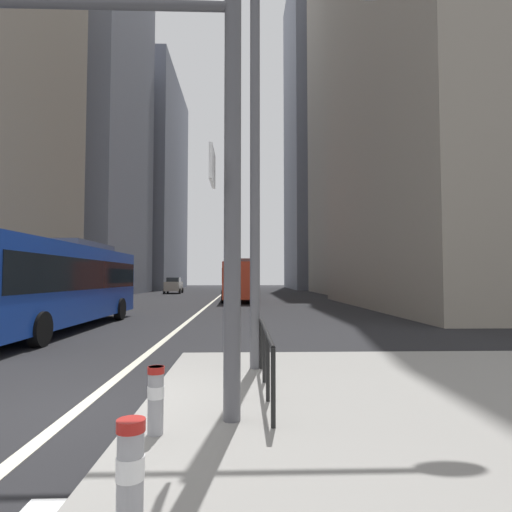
{
  "coord_description": "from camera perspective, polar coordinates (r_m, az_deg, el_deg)",
  "views": [
    {
      "loc": [
        2.43,
        -6.27,
        1.96
      ],
      "look_at": [
        3.46,
        26.52,
        3.62
      ],
      "focal_mm": 29.6,
      "sensor_mm": 36.0,
      "label": 1
    }
  ],
  "objects": [
    {
      "name": "street_lamp_post",
      "position": [
        9.11,
        -0.14,
        18.51
      ],
      "size": [
        5.5,
        0.32,
        8.0
      ],
      "color": "#56565B",
      "rests_on": "median_island"
    },
    {
      "name": "bollard_right",
      "position": [
        5.27,
        -13.4,
        -17.95
      ],
      "size": [
        0.2,
        0.2,
        0.77
      ],
      "color": "#99999E",
      "rests_on": "median_island"
    },
    {
      "name": "lane_centre_line",
      "position": [
        36.4,
        -5.65,
        -5.97
      ],
      "size": [
        0.2,
        80.0,
        0.01
      ],
      "primitive_type": "cube",
      "color": "beige",
      "rests_on": "ground"
    },
    {
      "name": "bollard_left",
      "position": [
        3.31,
        -16.64,
        -26.57
      ],
      "size": [
        0.2,
        0.2,
        0.84
      ],
      "color": "#99999E",
      "rests_on": "median_island"
    },
    {
      "name": "car_receding_near",
      "position": [
        58.51,
        -1.02,
        -3.85
      ],
      "size": [
        2.19,
        4.41,
        1.94
      ],
      "color": "gold",
      "rests_on": "ground"
    },
    {
      "name": "office_tower_left_mid",
      "position": [
        55.39,
        -22.1,
        16.8
      ],
      "size": [
        11.86,
        19.24,
        40.87
      ],
      "primitive_type": "cube",
      "color": "slate",
      "rests_on": "ground"
    },
    {
      "name": "car_oncoming_mid",
      "position": [
        52.95,
        -11.07,
        -3.9
      ],
      "size": [
        2.17,
        4.6,
        1.94
      ],
      "color": "#B2A899",
      "rests_on": "ground"
    },
    {
      "name": "median_island",
      "position": [
        6.38,
        28.9,
        -19.7
      ],
      "size": [
        9.0,
        10.0,
        0.15
      ],
      "primitive_type": "cube",
      "color": "gray",
      "rests_on": "ground"
    },
    {
      "name": "ground_plane",
      "position": [
        26.45,
        -7.12,
        -7.13
      ],
      "size": [
        160.0,
        160.0,
        0.0
      ],
      "primitive_type": "plane",
      "color": "black"
    },
    {
      "name": "office_tower_right_mid",
      "position": [
        59.74,
        13.66,
        23.36
      ],
      "size": [
        10.39,
        16.78,
        56.64
      ],
      "primitive_type": "cube",
      "color": "gray",
      "rests_on": "ground"
    },
    {
      "name": "office_tower_left_far",
      "position": [
        78.57,
        -15.53,
        9.32
      ],
      "size": [
        13.83,
        25.65,
        36.92
      ],
      "primitive_type": "cube",
      "color": "slate",
      "rests_on": "ground"
    },
    {
      "name": "pedestrian_railing",
      "position": [
        6.89,
        1.33,
        -12.19
      ],
      "size": [
        0.06,
        3.34,
        0.98
      ],
      "color": "black",
      "rests_on": "median_island"
    },
    {
      "name": "office_tower_right_far",
      "position": [
        79.08,
        9.29,
        16.05
      ],
      "size": [
        12.74,
        20.09,
        55.18
      ],
      "primitive_type": "cube",
      "color": "slate",
      "rests_on": "ground"
    },
    {
      "name": "car_receding_far",
      "position": [
        49.36,
        -1.2,
        -4.03
      ],
      "size": [
        2.05,
        4.14,
        1.94
      ],
      "color": "#232838",
      "rests_on": "ground"
    },
    {
      "name": "city_bus_blue_oncoming",
      "position": [
        17.35,
        -25.18,
        -3.03
      ],
      "size": [
        2.75,
        11.83,
        3.4
      ],
      "color": "#14389E",
      "rests_on": "ground"
    },
    {
      "name": "traffic_signal_gantry",
      "position": [
        6.17,
        -22.08,
        17.57
      ],
      "size": [
        5.78,
        0.65,
        6.0
      ],
      "color": "#515156",
      "rests_on": "median_island"
    },
    {
      "name": "city_bus_red_receding",
      "position": [
        35.49,
        -2.32,
        -3.1
      ],
      "size": [
        2.84,
        10.85,
        3.4
      ],
      "color": "red",
      "rests_on": "ground"
    }
  ]
}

